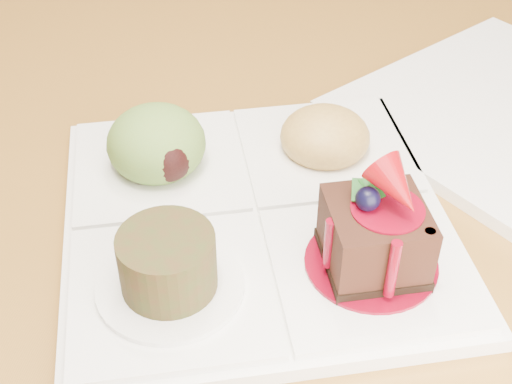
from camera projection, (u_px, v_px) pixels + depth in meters
dining_table at (187, 93)px, 0.82m from camera, size 1.00×1.80×0.75m
sampler_plate at (252, 202)px, 0.54m from camera, size 0.37×0.37×0.11m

